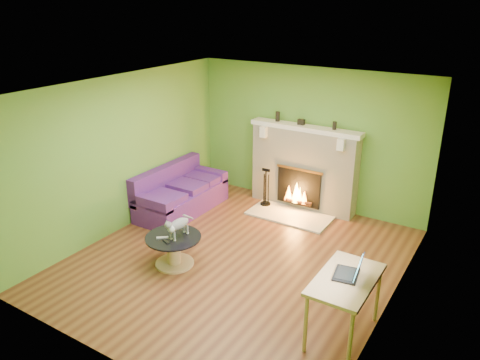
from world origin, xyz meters
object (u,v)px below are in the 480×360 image
Objects in this scene: desk at (345,285)px; cat at (179,226)px; sofa at (180,194)px; coffee_table at (174,248)px.

cat is at bearing 174.90° from desk.
sofa is 1.96m from cat.
sofa is 2.24× the size of coffee_table.
sofa reaches higher than coffee_table.
sofa is 3.42× the size of cat.
sofa is at bearing 126.27° from coffee_table.
coffee_table is (1.14, -1.55, -0.05)m from sofa.
sofa reaches higher than desk.
coffee_table is at bearing -142.74° from cat.
coffee_table is 2.71m from desk.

